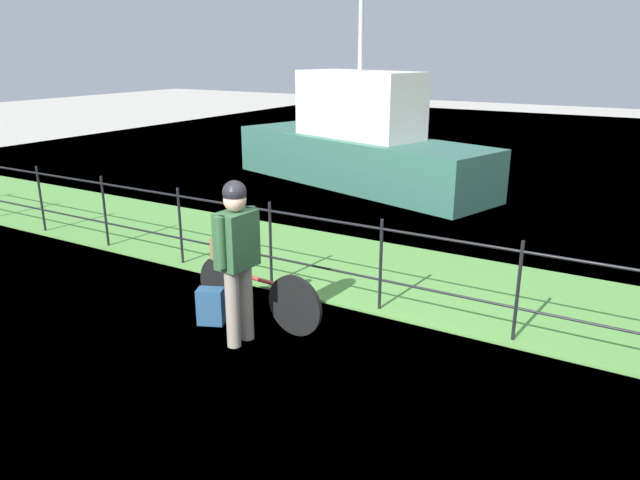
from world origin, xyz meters
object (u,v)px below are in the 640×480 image
at_px(bicycle_main, 256,293).
at_px(backpack_on_paving, 211,306).
at_px(moored_boat_near, 359,145).
at_px(terrier_dog, 230,232).
at_px(cyclist_person, 237,249).
at_px(wooden_crate, 229,249).

relative_size(bicycle_main, backpack_on_paving, 4.18).
distance_m(bicycle_main, moored_boat_near, 7.15).
xyz_separation_m(terrier_dog, cyclist_person, (0.48, -0.48, 0.03)).
bearing_deg(wooden_crate, backpack_on_paving, -97.76).
relative_size(wooden_crate, terrier_dog, 1.03).
bearing_deg(cyclist_person, wooden_crate, 136.25).
relative_size(cyclist_person, moored_boat_near, 0.26).
height_order(wooden_crate, cyclist_person, cyclist_person).
bearing_deg(cyclist_person, terrier_dog, 134.90).
xyz_separation_m(bicycle_main, wooden_crate, (-0.37, 0.02, 0.43)).
bearing_deg(bicycle_main, backpack_on_paving, -146.14).
height_order(terrier_dog, cyclist_person, cyclist_person).
bearing_deg(terrier_dog, bicycle_main, -3.78).
height_order(bicycle_main, backpack_on_paving, bicycle_main).
height_order(bicycle_main, wooden_crate, wooden_crate).
bearing_deg(bicycle_main, cyclist_person, -73.28).
bearing_deg(cyclist_person, backpack_on_paving, 161.20).
relative_size(wooden_crate, cyclist_person, 0.20).
bearing_deg(backpack_on_paving, cyclist_person, 136.88).
distance_m(wooden_crate, moored_boat_near, 7.01).
xyz_separation_m(bicycle_main, backpack_on_paving, (-0.41, -0.27, -0.15)).
xyz_separation_m(wooden_crate, terrier_dog, (0.02, -0.00, 0.20)).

